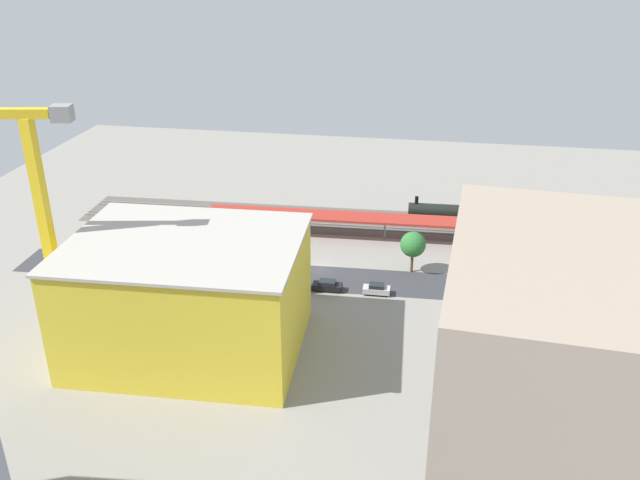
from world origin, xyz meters
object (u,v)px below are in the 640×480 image
at_px(street_tree_2, 208,228).
at_px(parked_car_4, 196,273).
at_px(traffic_light, 245,236).
at_px(locomotive, 449,214).
at_px(parked_car_0, 376,290).
at_px(box_truck_0, 283,281).
at_px(construction_building, 189,297).
at_px(street_tree_1, 242,234).
at_px(street_tree_0, 413,245).
at_px(parked_car_5, 151,272).
at_px(parked_car_1, 327,286).
at_px(parked_car_3, 235,279).
at_px(passenger_coach, 566,216).
at_px(box_truck_1, 167,277).
at_px(tower_crane, 23,206).
at_px(parked_car_2, 279,282).
at_px(platform_canopy_near, 344,217).

bearing_deg(street_tree_2, parked_car_4, 88.48).
xyz_separation_m(street_tree_2, traffic_light, (-6.23, -0.70, -1.24)).
height_order(locomotive, parked_car_0, locomotive).
xyz_separation_m(box_truck_0, street_tree_2, (15.08, -9.06, 4.13)).
relative_size(construction_building, street_tree_1, 3.77).
bearing_deg(street_tree_2, street_tree_1, -176.15).
height_order(street_tree_0, street_tree_2, street_tree_2).
relative_size(box_truck_0, street_tree_1, 1.12).
distance_m(locomotive, parked_car_5, 57.85).
bearing_deg(parked_car_5, traffic_light, -147.79).
bearing_deg(parked_car_1, parked_car_3, 0.24).
relative_size(passenger_coach, construction_building, 0.62).
xyz_separation_m(box_truck_1, street_tree_1, (-9.38, -11.19, 3.32)).
bearing_deg(traffic_light, street_tree_2, 6.37).
xyz_separation_m(parked_car_4, tower_crane, (14.42, 20.64, 19.05)).
bearing_deg(construction_building, passenger_coach, -140.37).
xyz_separation_m(locomotive, street_tree_2, (41.01, 23.36, 3.98)).
height_order(parked_car_0, tower_crane, tower_crane).
bearing_deg(parked_car_1, street_tree_1, -26.95).
height_order(parked_car_4, construction_building, construction_building).
xyz_separation_m(parked_car_5, tower_crane, (7.03, 19.78, 19.01)).
distance_m(locomotive, box_truck_0, 41.52).
bearing_deg(box_truck_0, parked_car_2, -47.96).
relative_size(construction_building, box_truck_1, 3.23).
bearing_deg(passenger_coach, parked_car_0, 43.27).
relative_size(parked_car_0, street_tree_2, 0.49).
distance_m(parked_car_1, street_tree_1, 18.62).
distance_m(parked_car_2, tower_crane, 39.70).
bearing_deg(street_tree_2, street_tree_0, -178.32).
bearing_deg(street_tree_2, passenger_coach, -159.58).
bearing_deg(parked_car_5, parked_car_4, -173.33).
bearing_deg(parked_car_4, parked_car_0, 178.92).
distance_m(parked_car_2, box_truck_0, 1.64).
bearing_deg(street_tree_1, box_truck_1, 50.02).
bearing_deg(parked_car_3, parked_car_0, -179.54).
distance_m(box_truck_0, street_tree_1, 13.66).
bearing_deg(parked_car_1, parked_car_2, 1.52).
height_order(passenger_coach, parked_car_3, passenger_coach).
height_order(construction_building, street_tree_1, construction_building).
bearing_deg(parked_car_1, parked_car_5, 0.35).
bearing_deg(parked_car_5, street_tree_1, -147.89).
bearing_deg(parked_car_1, parked_car_0, -179.10).
bearing_deg(parked_car_0, parked_car_4, -1.08).
height_order(box_truck_0, traffic_light, traffic_light).
relative_size(passenger_coach, parked_car_0, 4.27).
bearing_deg(box_truck_0, parked_car_4, -7.17).
height_order(parked_car_3, parked_car_5, parked_car_3).
relative_size(passenger_coach, parked_car_5, 4.20).
xyz_separation_m(platform_canopy_near, parked_car_2, (7.34, 21.44, -3.13)).
xyz_separation_m(parked_car_5, traffic_light, (-13.81, -8.70, 3.82)).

